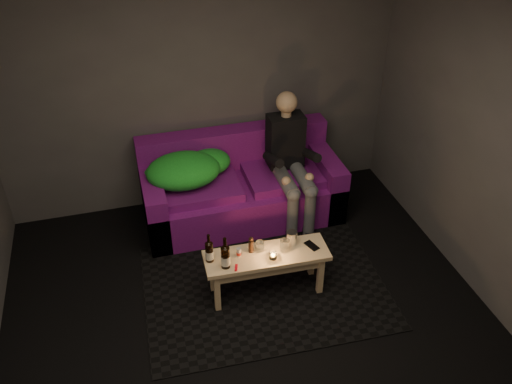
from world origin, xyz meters
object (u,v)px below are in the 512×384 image
at_px(person, 290,159).
at_px(coffee_table, 266,261).
at_px(beer_bottle_a, 209,251).
at_px(beer_bottle_b, 225,256).
at_px(steel_cup, 292,238).
at_px(sofa, 240,188).

xyz_separation_m(person, coffee_table, (-0.54, -1.02, -0.33)).
distance_m(beer_bottle_a, beer_bottle_b, 0.16).
distance_m(beer_bottle_b, steel_cup, 0.63).
bearing_deg(beer_bottle_a, sofa, 64.31).
xyz_separation_m(beer_bottle_b, steel_cup, (0.61, 0.13, -0.05)).
bearing_deg(steel_cup, person, 72.59).
relative_size(person, steel_cup, 10.45).
height_order(person, steel_cup, person).
xyz_separation_m(beer_bottle_a, beer_bottle_b, (0.11, -0.11, 0.01)).
relative_size(person, beer_bottle_a, 4.89).
bearing_deg(person, beer_bottle_a, -136.19).
bearing_deg(coffee_table, person, 62.06).
relative_size(coffee_table, steel_cup, 8.45).
bearing_deg(coffee_table, steel_cup, 16.04).
height_order(beer_bottle_a, beer_bottle_b, beer_bottle_b).
bearing_deg(beer_bottle_a, coffee_table, -5.52).
xyz_separation_m(sofa, steel_cup, (0.17, -1.12, 0.19)).
distance_m(person, coffee_table, 1.21).
bearing_deg(beer_bottle_b, person, 50.09).
bearing_deg(sofa, beer_bottle_a, -115.69).
height_order(coffee_table, steel_cup, steel_cup).
bearing_deg(sofa, coffee_table, -93.46).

